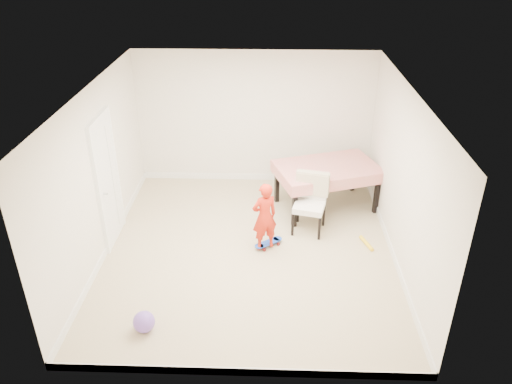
{
  "coord_description": "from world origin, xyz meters",
  "views": [
    {
      "loc": [
        0.33,
        -6.53,
        4.6
      ],
      "look_at": [
        0.1,
        0.2,
        0.95
      ],
      "focal_mm": 35.0,
      "sensor_mm": 36.0,
      "label": 1
    }
  ],
  "objects_px": {
    "skateboard": "(268,244)",
    "balloon": "(144,322)",
    "dining_table": "(326,187)",
    "dining_chair": "(309,205)",
    "child": "(264,218)"
  },
  "relations": [
    {
      "from": "balloon",
      "to": "dining_chair",
      "type": "bearing_deg",
      "value": 47.62
    },
    {
      "from": "dining_table",
      "to": "skateboard",
      "type": "relative_size",
      "value": 3.44
    },
    {
      "from": "child",
      "to": "balloon",
      "type": "relative_size",
      "value": 4.04
    },
    {
      "from": "balloon",
      "to": "dining_table",
      "type": "bearing_deg",
      "value": 51.56
    },
    {
      "from": "dining_chair",
      "to": "skateboard",
      "type": "distance_m",
      "value": 0.95
    },
    {
      "from": "balloon",
      "to": "child",
      "type": "bearing_deg",
      "value": 51.35
    },
    {
      "from": "dining_chair",
      "to": "skateboard",
      "type": "xyz_separation_m",
      "value": [
        -0.66,
        -0.49,
        -0.46
      ]
    },
    {
      "from": "child",
      "to": "balloon",
      "type": "distance_m",
      "value": 2.42
    },
    {
      "from": "skateboard",
      "to": "balloon",
      "type": "height_order",
      "value": "balloon"
    },
    {
      "from": "dining_chair",
      "to": "dining_table",
      "type": "bearing_deg",
      "value": 80.48
    },
    {
      "from": "skateboard",
      "to": "child",
      "type": "relative_size",
      "value": 0.45
    },
    {
      "from": "skateboard",
      "to": "balloon",
      "type": "bearing_deg",
      "value": -165.83
    },
    {
      "from": "skateboard",
      "to": "dining_chair",
      "type": "bearing_deg",
      "value": -0.38
    },
    {
      "from": "dining_table",
      "to": "balloon",
      "type": "bearing_deg",
      "value": -147.5
    },
    {
      "from": "dining_chair",
      "to": "child",
      "type": "height_order",
      "value": "child"
    }
  ]
}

